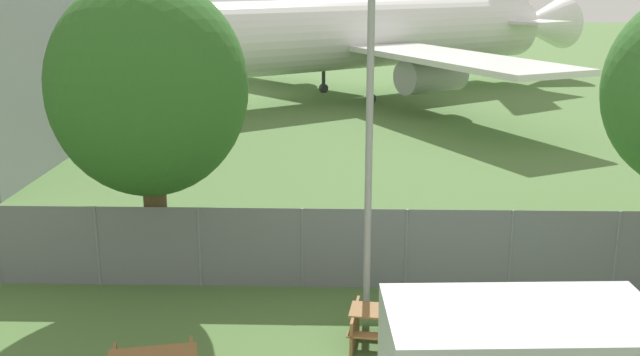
# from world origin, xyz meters

# --- Properties ---
(perimeter_fence) EXTENTS (56.07, 0.07, 2.05)m
(perimeter_fence) POSITION_xyz_m (-0.00, 10.67, 1.02)
(perimeter_fence) COLOR slate
(perimeter_fence) RESTS_ON ground
(airplane) EXTENTS (37.52, 30.65, 12.53)m
(airplane) POSITION_xyz_m (0.23, 39.84, 3.90)
(airplane) COLOR white
(airplane) RESTS_ON ground
(picnic_bench_near_cabin) EXTENTS (1.77, 1.59, 0.76)m
(picnic_bench_near_cabin) POSITION_xyz_m (1.95, 7.74, 0.47)
(picnic_bench_near_cabin) COLOR brown
(picnic_bench_near_cabin) RESTS_ON ground
(tree_left_of_cabin) EXTENTS (4.77, 4.77, 7.56)m
(tree_left_of_cabin) POSITION_xyz_m (-3.67, 11.02, 4.91)
(tree_left_of_cabin) COLOR #4C3823
(tree_left_of_cabin) RESTS_ON ground
(light_mast) EXTENTS (0.44, 0.44, 9.30)m
(light_mast) POSITION_xyz_m (1.55, 9.47, 5.56)
(light_mast) COLOR #99999E
(light_mast) RESTS_ON ground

